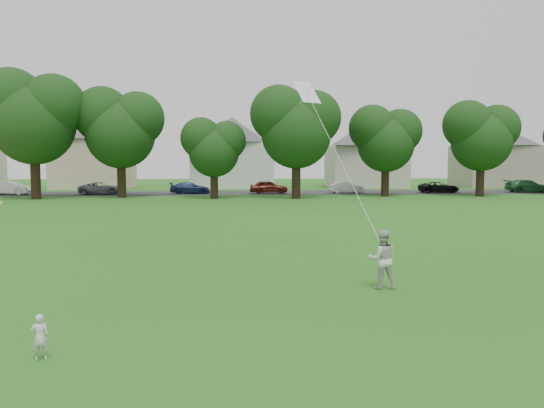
{
  "coord_description": "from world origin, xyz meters",
  "views": [
    {
      "loc": [
        0.22,
        -10.95,
        3.41
      ],
      "look_at": [
        1.15,
        2.0,
        2.3
      ],
      "focal_mm": 35.0,
      "sensor_mm": 36.0,
      "label": 1
    }
  ],
  "objects": [
    {
      "name": "ground",
      "position": [
        0.0,
        0.0,
        0.0
      ],
      "size": [
        160.0,
        160.0,
        0.0
      ],
      "primitive_type": "plane",
      "color": "#275914",
      "rests_on": "ground"
    },
    {
      "name": "street",
      "position": [
        0.0,
        42.0,
        0.01
      ],
      "size": [
        90.0,
        7.0,
        0.01
      ],
      "primitive_type": "cube",
      "color": "#2D2D30",
      "rests_on": "ground"
    },
    {
      "name": "toddler",
      "position": [
        -3.07,
        -1.97,
        0.4
      ],
      "size": [
        0.34,
        0.27,
        0.8
      ],
      "primitive_type": "imported",
      "rotation": [
        0.0,
        0.0,
        3.44
      ],
      "color": "silver",
      "rests_on": "ground"
    },
    {
      "name": "older_boy",
      "position": [
        4.09,
        2.54,
        0.78
      ],
      "size": [
        0.78,
        0.62,
        1.56
      ],
      "primitive_type": "imported",
      "rotation": [
        0.0,
        0.0,
        3.11
      ],
      "color": "beige",
      "rests_on": "ground"
    },
    {
      "name": "kite",
      "position": [
        3.51,
        5.67,
        3.5
      ],
      "size": [
        1.26,
        3.7,
        7.94
      ],
      "color": "white",
      "rests_on": "ground"
    },
    {
      "name": "tree_row",
      "position": [
        0.54,
        35.64,
        6.21
      ],
      "size": [
        79.24,
        8.23,
        11.29
      ],
      "color": "black",
      "rests_on": "ground"
    },
    {
      "name": "parked_cars",
      "position": [
        0.77,
        41.0,
        0.61
      ],
      "size": [
        65.3,
        2.16,
        1.29
      ],
      "color": "black",
      "rests_on": "ground"
    },
    {
      "name": "house_row",
      "position": [
        -0.83,
        52.0,
        4.83
      ],
      "size": [
        76.96,
        13.7,
        10.27
      ],
      "color": "beige",
      "rests_on": "ground"
    }
  ]
}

